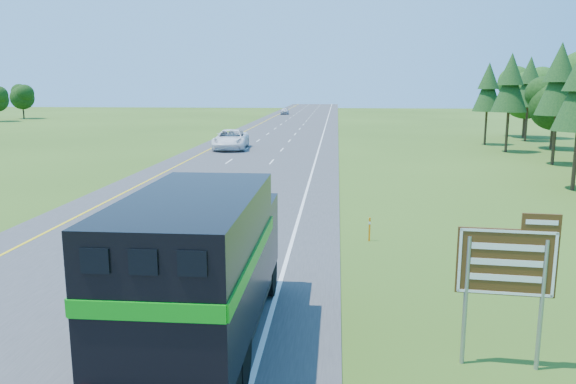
# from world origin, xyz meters

# --- Properties ---
(road) EXTENTS (15.00, 260.00, 0.04)m
(road) POSITION_xyz_m (0.00, 50.00, 0.02)
(road) COLOR #38383A
(road) RESTS_ON ground
(lane_markings) EXTENTS (11.15, 260.00, 0.01)m
(lane_markings) POSITION_xyz_m (0.00, 50.00, 0.04)
(lane_markings) COLOR yellow
(lane_markings) RESTS_ON road
(horse_truck) EXTENTS (2.91, 9.06, 4.01)m
(horse_truck) POSITION_xyz_m (4.07, 3.94, 2.18)
(horse_truck) COLOR black
(horse_truck) RESTS_ON road
(white_suv) EXTENTS (3.76, 7.24, 1.95)m
(white_suv) POSITION_xyz_m (-3.39, 47.14, 1.01)
(white_suv) COLOR white
(white_suv) RESTS_ON road
(far_car) EXTENTS (1.74, 4.15, 1.40)m
(far_car) POSITION_xyz_m (-4.18, 114.47, 0.74)
(far_car) COLOR #BABBC2
(far_car) RESTS_ON road
(exit_sign) EXTENTS (2.18, 0.27, 3.69)m
(exit_sign) POSITION_xyz_m (11.20, 3.62, 2.40)
(exit_sign) COLOR gray
(exit_sign) RESTS_ON ground
(delineator) EXTENTS (0.08, 0.05, 1.02)m
(delineator) POSITION_xyz_m (8.73, 14.14, 0.55)
(delineator) COLOR orange
(delineator) RESTS_ON ground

